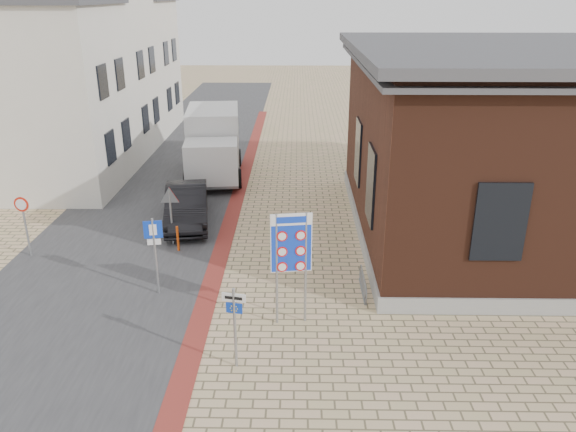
% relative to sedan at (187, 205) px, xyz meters
% --- Properties ---
extents(ground, '(120.00, 120.00, 0.00)m').
position_rel_sedan_xyz_m(ground, '(3.66, -7.62, -0.74)').
color(ground, tan).
rests_on(ground, ground).
extents(road_strip, '(7.00, 60.00, 0.02)m').
position_rel_sedan_xyz_m(road_strip, '(-1.84, 7.38, -0.73)').
color(road_strip, '#38383A').
rests_on(road_strip, ground).
extents(curb_strip, '(0.60, 40.00, 0.02)m').
position_rel_sedan_xyz_m(curb_strip, '(1.66, 2.38, -0.73)').
color(curb_strip, maroon).
rests_on(curb_strip, ground).
extents(brick_building, '(13.00, 13.00, 6.80)m').
position_rel_sedan_xyz_m(brick_building, '(12.65, -0.62, 2.75)').
color(brick_building, gray).
rests_on(brick_building, ground).
extents(townhouse_near, '(7.40, 6.40, 8.30)m').
position_rel_sedan_xyz_m(townhouse_near, '(-7.34, 4.38, 3.43)').
color(townhouse_near, silver).
rests_on(townhouse_near, ground).
extents(townhouse_mid, '(7.40, 6.40, 9.10)m').
position_rel_sedan_xyz_m(townhouse_mid, '(-7.34, 10.38, 3.83)').
color(townhouse_mid, silver).
rests_on(townhouse_mid, ground).
extents(townhouse_far, '(7.40, 6.40, 8.30)m').
position_rel_sedan_xyz_m(townhouse_far, '(-7.34, 16.38, 3.43)').
color(townhouse_far, silver).
rests_on(townhouse_far, ground).
extents(bike_rack, '(0.08, 1.80, 0.60)m').
position_rel_sedan_xyz_m(bike_rack, '(6.31, -5.42, -0.48)').
color(bike_rack, slate).
rests_on(bike_rack, ground).
extents(sedan, '(2.25, 4.68, 1.48)m').
position_rel_sedan_xyz_m(sedan, '(0.00, 0.00, 0.00)').
color(sedan, black).
rests_on(sedan, ground).
extents(box_truck, '(3.08, 6.31, 3.19)m').
position_rel_sedan_xyz_m(box_truck, '(0.21, 6.15, 0.91)').
color(box_truck, slate).
rests_on(box_truck, ground).
extents(border_sign, '(1.09, 0.20, 3.20)m').
position_rel_sedan_xyz_m(border_sign, '(4.16, -7.12, 1.57)').
color(border_sign, gray).
rests_on(border_sign, ground).
extents(essen_sign, '(0.57, 0.15, 2.12)m').
position_rel_sedan_xyz_m(essen_sign, '(2.86, -9.12, 0.64)').
color(essen_sign, gray).
rests_on(essen_sign, ground).
extents(parking_sign, '(0.53, 0.13, 2.43)m').
position_rel_sedan_xyz_m(parking_sign, '(0.16, -5.62, 0.91)').
color(parking_sign, gray).
rests_on(parking_sign, ground).
extents(yield_sign, '(0.76, 0.09, 2.13)m').
position_rel_sedan_xyz_m(yield_sign, '(-0.14, -2.07, 0.86)').
color(yield_sign, gray).
rests_on(yield_sign, ground).
extents(speed_sign, '(0.51, 0.08, 2.16)m').
position_rel_sedan_xyz_m(speed_sign, '(-4.84, -3.12, 0.69)').
color(speed_sign, gray).
rests_on(speed_sign, ground).
extents(bollard, '(0.09, 0.09, 0.93)m').
position_rel_sedan_xyz_m(bollard, '(0.16, -2.62, -0.27)').
color(bollard, '#DD460B').
rests_on(bollard, ground).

